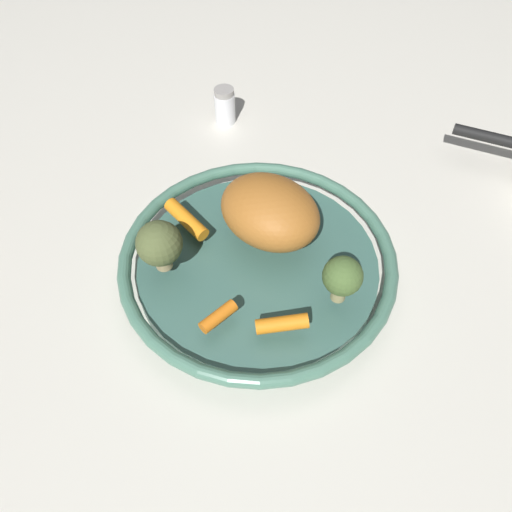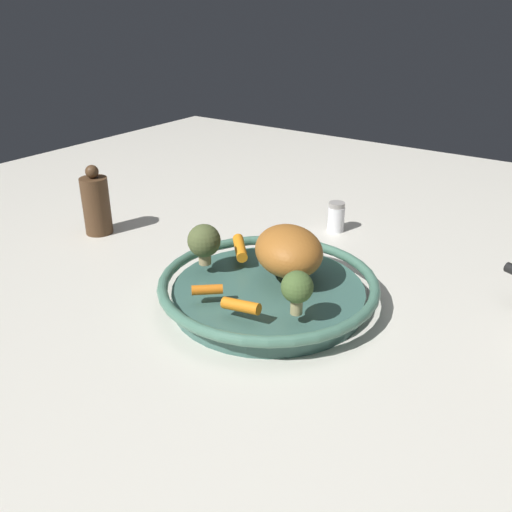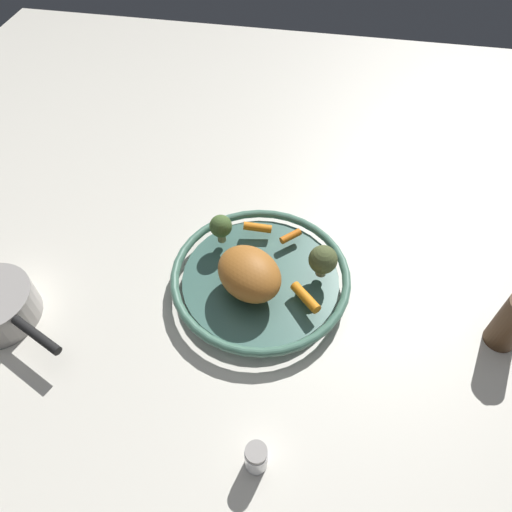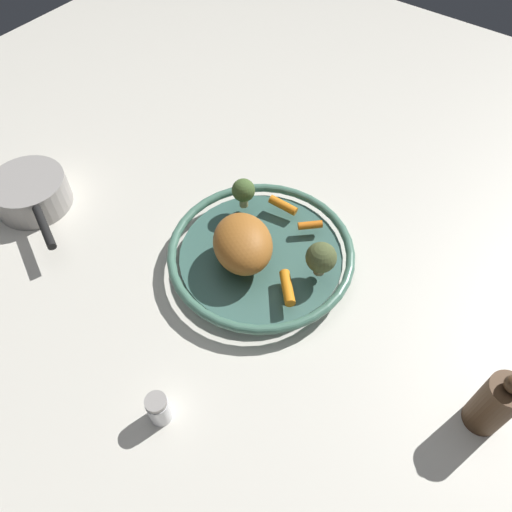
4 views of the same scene
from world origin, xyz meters
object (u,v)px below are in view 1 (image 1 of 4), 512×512
at_px(roast_chicken_piece, 270,212).
at_px(baby_carrot_near_rim, 282,324).
at_px(broccoli_floret_edge, 342,277).
at_px(baby_carrot_right, 218,316).
at_px(broccoli_floret_mid, 159,244).
at_px(serving_bowl, 258,263).
at_px(baby_carrot_center, 186,219).
at_px(salt_shaker, 225,106).

xyz_separation_m(roast_chicken_piece, baby_carrot_near_rim, (0.01, -0.14, -0.03)).
bearing_deg(broccoli_floret_edge, baby_carrot_right, -168.07).
relative_size(roast_chicken_piece, broccoli_floret_mid, 1.91).
bearing_deg(serving_bowl, baby_carrot_center, 152.01).
bearing_deg(roast_chicken_piece, baby_carrot_center, 172.43).
bearing_deg(roast_chicken_piece, serving_bowl, -113.53).
bearing_deg(salt_shaker, broccoli_floret_mid, -100.07).
height_order(baby_carrot_center, broccoli_floret_mid, broccoli_floret_mid).
relative_size(roast_chicken_piece, broccoli_floret_edge, 2.04).
xyz_separation_m(serving_bowl, baby_carrot_near_rim, (0.02, -0.10, 0.03)).
height_order(broccoli_floret_edge, broccoli_floret_mid, broccoli_floret_mid).
xyz_separation_m(roast_chicken_piece, baby_carrot_center, (-0.10, 0.01, -0.03)).
bearing_deg(baby_carrot_near_rim, broccoli_floret_edge, 30.80).
relative_size(serving_bowl, broccoli_floret_edge, 5.43).
xyz_separation_m(baby_carrot_right, salt_shaker, (-0.01, 0.41, -0.02)).
relative_size(serving_bowl, broccoli_floret_mid, 5.07).
xyz_separation_m(serving_bowl, baby_carrot_right, (-0.04, -0.09, 0.03)).
height_order(baby_carrot_right, baby_carrot_near_rim, baby_carrot_near_rim).
distance_m(baby_carrot_near_rim, baby_carrot_center, 0.19).
bearing_deg(baby_carrot_center, roast_chicken_piece, -7.57).
xyz_separation_m(serving_bowl, broccoli_floret_mid, (-0.11, -0.02, 0.06)).
relative_size(serving_bowl, baby_carrot_center, 5.04).
bearing_deg(roast_chicken_piece, broccoli_floret_edge, -53.02).
bearing_deg(baby_carrot_center, broccoli_floret_edge, -32.32).
xyz_separation_m(baby_carrot_center, broccoli_floret_mid, (-0.02, -0.07, 0.03)).
bearing_deg(broccoli_floret_edge, serving_bowl, 143.73).
distance_m(serving_bowl, baby_carrot_center, 0.10).
relative_size(roast_chicken_piece, baby_carrot_center, 1.90).
distance_m(serving_bowl, broccoli_floret_mid, 0.13).
relative_size(baby_carrot_right, salt_shaker, 0.73).
bearing_deg(serving_bowl, baby_carrot_near_rim, -76.78).
relative_size(baby_carrot_near_rim, broccoli_floret_mid, 0.84).
xyz_separation_m(baby_carrot_center, salt_shaker, (0.04, 0.27, -0.02)).
xyz_separation_m(roast_chicken_piece, salt_shaker, (-0.06, 0.29, -0.05)).
xyz_separation_m(broccoli_floret_mid, salt_shaker, (0.06, 0.34, -0.05)).
height_order(serving_bowl, broccoli_floret_edge, broccoli_floret_edge).
xyz_separation_m(baby_carrot_near_rim, baby_carrot_center, (-0.11, 0.15, 0.00)).
height_order(serving_bowl, baby_carrot_center, baby_carrot_center).
bearing_deg(broccoli_floret_edge, salt_shaker, 109.79).
bearing_deg(broccoli_floret_edge, baby_carrot_near_rim, -149.20).
bearing_deg(salt_shaker, broccoli_floret_edge, -70.21).
height_order(baby_carrot_center, broccoli_floret_edge, broccoli_floret_edge).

